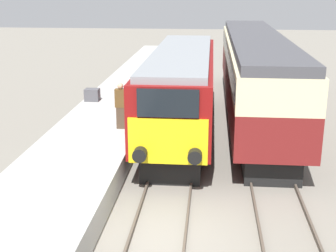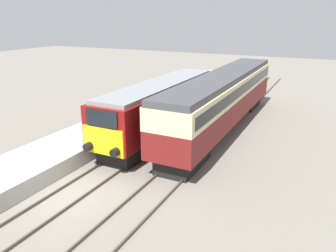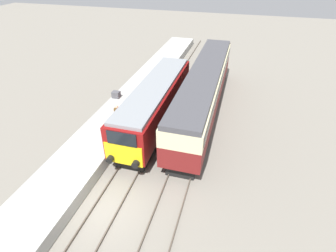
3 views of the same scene
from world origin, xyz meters
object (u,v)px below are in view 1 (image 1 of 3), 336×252
locomotive (181,88)px  luggage_crate (92,95)px  person_on_platform (121,106)px  passenger_carriage (255,68)px

locomotive → luggage_crate: bearing=155.7°
person_on_platform → passenger_carriage: bearing=44.0°
locomotive → person_on_platform: 3.26m
passenger_carriage → luggage_crate: (-7.94, -1.04, -1.30)m
person_on_platform → luggage_crate: bearing=117.6°
person_on_platform → luggage_crate: (-2.30, 4.41, -0.62)m
locomotive → passenger_carriage: (3.40, 3.10, 0.41)m
locomotive → passenger_carriage: size_ratio=0.72×
passenger_carriage → person_on_platform: size_ratio=9.94×
locomotive → luggage_crate: 5.06m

